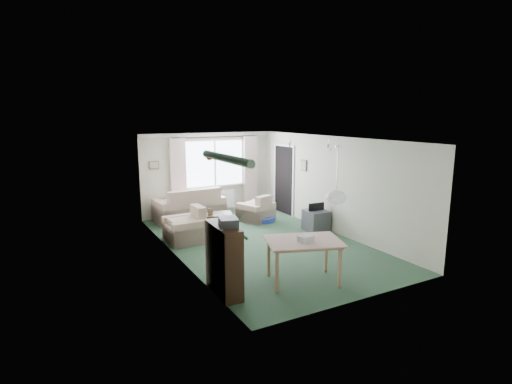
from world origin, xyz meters
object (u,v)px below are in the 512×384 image
armchair_left (185,224)px  pet_bed (264,219)px  sofa (189,204)px  houseplant (232,252)px  coffee_table (212,223)px  armchair_corner (256,208)px  tv_cube (316,221)px  dining_table (303,262)px  bookshelf (224,259)px

armchair_left → pet_bed: size_ratio=1.38×
sofa → houseplant: 4.73m
coffee_table → armchair_corner: bearing=15.0°
sofa → armchair_left: 1.90m
tv_cube → dining_table: bearing=-127.3°
coffee_table → pet_bed: 1.64m
bookshelf → houseplant: size_ratio=0.88×
dining_table → coffee_table: bearing=93.2°
coffee_table → bookshelf: size_ratio=0.86×
armchair_left → dining_table: bearing=17.3°
bookshelf → dining_table: (1.41, -0.26, -0.21)m
armchair_corner → armchair_left: 2.48m
houseplant → pet_bed: 4.45m
tv_cube → sofa: bearing=138.3°
armchair_left → dining_table: armchair_left is taller
dining_table → armchair_corner: bearing=72.7°
coffee_table → houseplant: size_ratio=0.76×
houseplant → bookshelf: bearing=-159.2°
bookshelf → coffee_table: bearing=73.9°
houseplant → tv_cube: 3.98m
armchair_left → coffee_table: bearing=116.3°
armchair_corner → bookshelf: (-2.67, -3.80, 0.21)m
armchair_corner → coffee_table: size_ratio=0.82×
dining_table → sofa: bearing=94.1°
dining_table → armchair_left: bearing=108.4°
armchair_corner → bookshelf: size_ratio=0.71×
coffee_table → houseplant: bearing=-106.9°
dining_table → pet_bed: 4.13m
sofa → tv_cube: (2.49, -2.53, -0.20)m
houseplant → tv_cube: size_ratio=2.29×
armchair_corner → pet_bed: bearing=109.4°
sofa → coffee_table: (0.15, -1.31, -0.24)m
coffee_table → houseplant: (-1.01, -3.33, 0.44)m
armchair_corner → pet_bed: (0.15, -0.18, -0.30)m
houseplant → tv_cube: houseplant is taller
coffee_table → pet_bed: bearing=7.6°
coffee_table → dining_table: dining_table is taller
bookshelf → houseplant: houseplant is taller
sofa → dining_table: (0.36, -4.97, -0.09)m
tv_cube → armchair_left: bearing=170.3°
bookshelf → armchair_left: bearing=86.8°
armchair_left → houseplant: (-0.15, -2.88, 0.26)m
dining_table → pet_bed: dining_table is taller
armchair_corner → houseplant: size_ratio=0.62×
coffee_table → tv_cube: size_ratio=1.74×
coffee_table → bookshelf: bookshelf is taller
armchair_left → bookshelf: size_ratio=0.77×
houseplant → pet_bed: size_ratio=2.03×
armchair_corner → armchair_left: bearing=-0.1°
armchair_corner → dining_table: size_ratio=0.69×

